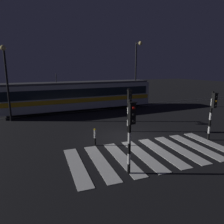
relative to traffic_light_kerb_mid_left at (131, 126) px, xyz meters
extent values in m
plane|color=black|center=(2.32, 4.49, -2.28)|extent=(120.00, 120.00, 0.00)
cube|color=#59595E|center=(2.32, 14.11, -2.27)|extent=(80.00, 0.12, 0.03)
cube|color=#59595E|center=(2.32, 15.55, -2.27)|extent=(80.00, 0.12, 0.03)
cube|color=silver|center=(-1.98, 1.83, -2.27)|extent=(1.06, 4.42, 0.02)
cube|color=silver|center=(-0.75, 1.73, -2.27)|extent=(1.06, 4.42, 0.02)
cube|color=silver|center=(0.48, 1.63, -2.27)|extent=(1.06, 4.42, 0.02)
cube|color=silver|center=(1.71, 1.53, -2.27)|extent=(1.06, 4.42, 0.02)
cube|color=silver|center=(2.94, 1.42, -2.27)|extent=(1.06, 4.42, 0.02)
cube|color=silver|center=(4.17, 1.32, -2.27)|extent=(1.06, 4.42, 0.02)
cube|color=silver|center=(5.40, 1.22, -2.27)|extent=(1.06, 4.42, 0.02)
cube|color=silver|center=(6.63, 1.12, -2.27)|extent=(1.06, 4.42, 0.02)
cylinder|color=black|center=(0.00, 0.09, -2.03)|extent=(0.14, 0.14, 0.49)
cylinder|color=white|center=(0.00, 0.09, -1.54)|extent=(0.14, 0.14, 0.49)
cylinder|color=black|center=(0.00, 0.09, -1.05)|extent=(0.14, 0.14, 0.49)
cylinder|color=white|center=(0.00, 0.09, -0.55)|extent=(0.14, 0.14, 0.49)
cylinder|color=black|center=(0.00, 0.09, -0.06)|extent=(0.14, 0.14, 0.49)
cylinder|color=white|center=(0.00, 0.09, 0.43)|extent=(0.14, 0.14, 0.49)
cylinder|color=black|center=(0.00, 0.09, 0.93)|extent=(0.14, 0.14, 0.49)
cube|color=black|center=(0.00, -0.08, 0.58)|extent=(0.28, 0.20, 0.90)
sphere|color=red|center=(0.00, -0.19, 0.86)|extent=(0.14, 0.14, 0.14)
sphere|color=black|center=(0.00, -0.19, 0.58)|extent=(0.14, 0.14, 0.14)
sphere|color=black|center=(0.00, -0.19, 0.30)|extent=(0.14, 0.14, 0.14)
cube|color=black|center=(0.00, -0.08, 1.07)|extent=(0.36, 0.24, 0.04)
cylinder|color=black|center=(3.07, 5.64, -2.05)|extent=(0.14, 0.14, 0.47)
cylinder|color=white|center=(3.07, 5.64, -1.58)|extent=(0.14, 0.14, 0.47)
cylinder|color=black|center=(3.07, 5.64, -1.11)|extent=(0.14, 0.14, 0.47)
cylinder|color=white|center=(3.07, 5.64, -0.64)|extent=(0.14, 0.14, 0.47)
cylinder|color=black|center=(3.07, 5.64, -0.17)|extent=(0.14, 0.14, 0.47)
cylinder|color=white|center=(3.07, 5.64, 0.30)|extent=(0.14, 0.14, 0.47)
cylinder|color=black|center=(3.07, 5.64, 0.77)|extent=(0.14, 0.14, 0.47)
cube|color=black|center=(3.07, 5.47, 0.40)|extent=(0.28, 0.20, 0.90)
sphere|color=black|center=(3.07, 5.36, 0.68)|extent=(0.14, 0.14, 0.14)
sphere|color=black|center=(3.07, 5.36, 0.40)|extent=(0.14, 0.14, 0.14)
sphere|color=green|center=(3.07, 5.36, 0.12)|extent=(0.14, 0.14, 0.14)
cube|color=black|center=(3.07, 5.47, 0.89)|extent=(0.36, 0.24, 0.04)
cylinder|color=black|center=(7.06, 1.72, -2.05)|extent=(0.14, 0.14, 0.47)
cylinder|color=white|center=(7.06, 1.72, -1.57)|extent=(0.14, 0.14, 0.47)
cylinder|color=black|center=(7.06, 1.72, -1.10)|extent=(0.14, 0.14, 0.47)
cylinder|color=white|center=(7.06, 1.72, -0.63)|extent=(0.14, 0.14, 0.47)
cylinder|color=black|center=(7.06, 1.72, -0.16)|extent=(0.14, 0.14, 0.47)
cylinder|color=white|center=(7.06, 1.72, 0.31)|extent=(0.14, 0.14, 0.47)
cylinder|color=black|center=(7.06, 1.72, 0.78)|extent=(0.14, 0.14, 0.47)
cube|color=black|center=(7.06, 1.55, 0.42)|extent=(0.28, 0.20, 0.90)
sphere|color=black|center=(7.06, 1.44, 0.70)|extent=(0.14, 0.14, 0.14)
sphere|color=orange|center=(7.06, 1.44, 0.42)|extent=(0.14, 0.14, 0.14)
sphere|color=black|center=(7.06, 1.44, 0.14)|extent=(0.14, 0.14, 0.14)
cube|color=black|center=(7.06, 1.55, 0.91)|extent=(0.36, 0.24, 0.04)
cylinder|color=black|center=(8.93, 14.27, 1.56)|extent=(0.18, 0.18, 7.69)
cylinder|color=black|center=(8.93, 13.82, 5.31)|extent=(0.10, 0.90, 0.10)
sphere|color=#F9E08C|center=(8.93, 13.37, 5.23)|extent=(0.44, 0.44, 0.44)
cylinder|color=black|center=(-5.05, 12.91, 0.98)|extent=(0.18, 0.18, 6.52)
cylinder|color=black|center=(-5.05, 12.46, 4.14)|extent=(0.10, 0.90, 0.10)
sphere|color=#F9E08C|center=(-5.05, 12.01, 4.06)|extent=(0.44, 0.44, 0.44)
cube|color=silver|center=(2.04, 14.83, -0.58)|extent=(16.81, 2.50, 2.70)
cube|color=yellow|center=(2.04, 13.56, -0.93)|extent=(16.47, 0.04, 0.44)
cube|color=yellow|center=(2.04, 16.10, -0.93)|extent=(16.47, 0.04, 0.44)
cube|color=black|center=(2.04, 13.56, -0.13)|extent=(15.97, 0.03, 0.90)
cube|color=#4C4C51|center=(2.04, 14.83, 0.87)|extent=(16.47, 2.30, 0.20)
cylinder|color=#262628|center=(-0.48, 14.83, 1.37)|extent=(0.08, 0.08, 1.00)
cube|color=black|center=(6.67, 14.83, -2.11)|extent=(2.20, 2.00, 0.35)
cube|color=black|center=(-2.58, 14.83, -2.11)|extent=(2.20, 2.00, 0.35)
sphere|color=#F9F2CC|center=(10.50, 14.83, -0.98)|extent=(0.24, 0.24, 0.24)
cylinder|color=black|center=(-0.20, 3.99, -2.03)|extent=(0.12, 0.12, 0.50)
cylinder|color=white|center=(-0.20, 3.99, -1.53)|extent=(0.12, 0.12, 0.50)
sphere|color=yellow|center=(-0.20, 3.99, -1.23)|extent=(0.12, 0.12, 0.12)
camera|label=1|loc=(-4.32, -7.35, 2.48)|focal=32.72mm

